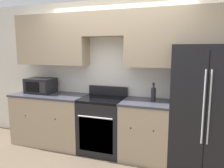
{
  "coord_description": "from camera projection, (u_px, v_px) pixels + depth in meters",
  "views": [
    {
      "loc": [
        1.14,
        -3.03,
        1.75
      ],
      "look_at": [
        0.0,
        0.31,
        1.19
      ],
      "focal_mm": 35.0,
      "sensor_mm": 36.0,
      "label": 1
    }
  ],
  "objects": [
    {
      "name": "ground_plane",
      "position": [
        106.0,
        161.0,
        3.47
      ],
      "size": [
        12.0,
        12.0,
        0.0
      ],
      "primitive_type": "plane",
      "color": "brown"
    },
    {
      "name": "wall_back",
      "position": [
        117.0,
        59.0,
        3.76
      ],
      "size": [
        8.0,
        0.39,
        2.6
      ],
      "color": "silver",
      "rests_on": "ground_plane"
    },
    {
      "name": "lower_cabinets_left",
      "position": [
        51.0,
        119.0,
        4.07
      ],
      "size": [
        1.38,
        0.64,
        0.94
      ],
      "color": "tan",
      "rests_on": "ground_plane"
    },
    {
      "name": "lower_cabinets_right",
      "position": [
        145.0,
        130.0,
        3.51
      ],
      "size": [
        0.78,
        0.64,
        0.94
      ],
      "color": "tan",
      "rests_on": "ground_plane"
    },
    {
      "name": "oven_range",
      "position": [
        103.0,
        125.0,
        3.74
      ],
      "size": [
        0.73,
        0.65,
        1.1
      ],
      "color": "black",
      "rests_on": "ground_plane"
    },
    {
      "name": "refrigerator",
      "position": [
        204.0,
        107.0,
        3.24
      ],
      "size": [
        0.94,
        0.8,
        1.82
      ],
      "color": "black",
      "rests_on": "ground_plane"
    },
    {
      "name": "microwave",
      "position": [
        41.0,
        86.0,
        4.1
      ],
      "size": [
        0.51,
        0.37,
        0.28
      ],
      "color": "black",
      "rests_on": "lower_cabinets_left"
    },
    {
      "name": "bottle",
      "position": [
        153.0,
        94.0,
        3.43
      ],
      "size": [
        0.08,
        0.08,
        0.3
      ],
      "color": "black",
      "rests_on": "lower_cabinets_right"
    }
  ]
}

